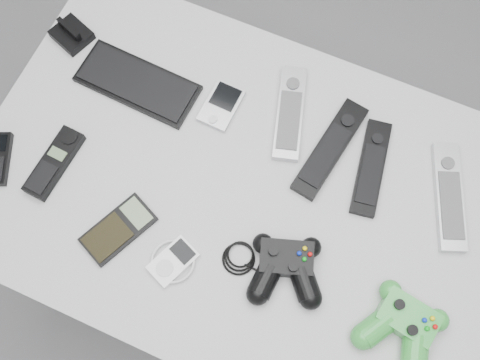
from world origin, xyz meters
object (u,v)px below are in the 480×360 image
at_px(remote_silver_a, 290,113).
at_px(controller_black, 286,266).
at_px(remote_silver_b, 449,196).
at_px(pda, 221,106).
at_px(pda_keyboard, 138,83).
at_px(desk, 249,201).
at_px(controller_green, 404,325).
at_px(remote_black_b, 371,167).
at_px(cordless_handset, 54,163).
at_px(mp3_player, 173,261).
at_px(calculator, 118,229).
at_px(remote_black_a, 330,148).

distance_m(remote_silver_a, controller_black, 0.33).
xyz_separation_m(remote_silver_a, remote_silver_b, (0.36, -0.04, -0.00)).
xyz_separation_m(pda, remote_silver_a, (0.14, 0.04, 0.00)).
bearing_deg(pda_keyboard, remote_silver_b, 4.69).
height_order(desk, controller_green, controller_green).
relative_size(desk, remote_black_b, 5.44).
relative_size(remote_silver_b, controller_green, 1.41).
xyz_separation_m(remote_silver_b, cordless_handset, (-0.76, -0.26, 0.00)).
bearing_deg(pda, remote_black_b, 1.54).
bearing_deg(remote_silver_b, remote_black_b, 159.99).
bearing_deg(remote_silver_b, cordless_handset, 177.30).
bearing_deg(cordless_handset, mp3_player, -11.71).
xyz_separation_m(controller_black, controller_green, (0.24, -0.01, 0.00)).
relative_size(calculator, controller_green, 0.90).
bearing_deg(pda, cordless_handset, -132.75).
xyz_separation_m(desk, controller_black, (0.13, -0.12, 0.09)).
height_order(pda, cordless_handset, cordless_handset).
bearing_deg(pda_keyboard, remote_black_a, 5.91).
distance_m(controller_black, controller_green, 0.24).
bearing_deg(remote_black_b, calculator, -150.89).
relative_size(pda, mp3_player, 1.12).
xyz_separation_m(pda_keyboard, controller_black, (0.44, -0.24, 0.02)).
bearing_deg(controller_green, pda, 159.67).
xyz_separation_m(remote_silver_a, mp3_player, (-0.09, -0.38, -0.00)).
xyz_separation_m(remote_black_a, cordless_handset, (-0.51, -0.26, 0.00)).
distance_m(remote_silver_b, controller_black, 0.36).
bearing_deg(cordless_handset, remote_silver_a, 40.40).
distance_m(desk, remote_silver_a, 0.21).
relative_size(pda, remote_silver_a, 0.48).
height_order(desk, calculator, calculator).
xyz_separation_m(remote_silver_b, controller_green, (-0.01, -0.28, 0.01)).
bearing_deg(remote_silver_a, controller_black, -85.98).
xyz_separation_m(remote_black_b, cordless_handset, (-0.60, -0.25, 0.00)).
distance_m(cordless_handset, mp3_player, 0.32).
bearing_deg(remote_black_b, desk, -154.05).
xyz_separation_m(desk, mp3_player, (-0.08, -0.19, 0.07)).
distance_m(cordless_handset, calculator, 0.20).
bearing_deg(desk, controller_black, -42.78).
relative_size(cordless_handset, controller_green, 0.99).
height_order(pda_keyboard, remote_silver_b, remote_silver_b).
height_order(remote_silver_b, controller_green, controller_green).
bearing_deg(calculator, controller_black, 34.78).
distance_m(desk, cordless_handset, 0.41).
bearing_deg(remote_silver_a, controller_green, -58.77).
bearing_deg(cordless_handset, controller_black, 2.62).
distance_m(remote_silver_a, remote_black_a, 0.12).
height_order(pda, remote_silver_b, remote_silver_b).
bearing_deg(remote_black_b, pda, 170.30).
height_order(desk, controller_black, controller_black).
bearing_deg(pda, desk, -46.52).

